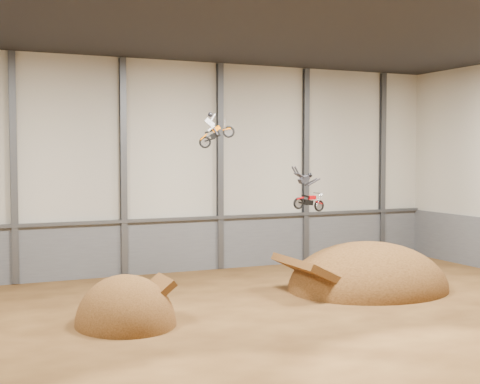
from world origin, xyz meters
The scene contains 14 objects.
floor centered at (0.00, 0.00, 0.00)m, with size 40.00×40.00×0.00m, color #442912.
back_wall centered at (0.00, 15.00, 7.00)m, with size 40.00×0.10×14.00m, color beige.
ceiling centered at (0.00, 0.00, 14.00)m, with size 40.00×40.00×0.00m, color black.
lower_band_back centered at (0.00, 14.90, 1.75)m, with size 39.80×0.18×3.50m, color slate.
steel_rail centered at (0.00, 14.75, 3.55)m, with size 39.80×0.35×0.20m, color #47494F.
steel_column_1 centered at (-10.00, 14.80, 7.00)m, with size 0.40×0.36×13.90m, color #47494F.
steel_column_2 centered at (-3.33, 14.80, 7.00)m, with size 0.40×0.36×13.90m, color #47494F.
steel_column_3 centered at (3.33, 14.80, 7.00)m, with size 0.40×0.36×13.90m, color #47494F.
steel_column_4 centered at (10.00, 14.80, 7.00)m, with size 0.40×0.36×13.90m, color #47494F.
steel_column_5 centered at (16.67, 14.80, 7.00)m, with size 0.40×0.36×13.90m, color #47494F.
takeoff_ramp centered at (-6.33, 2.71, 0.00)m, with size 4.59×5.30×4.59m, color #422610.
landing_ramp centered at (8.57, 4.92, 0.00)m, with size 9.57×8.47×5.52m, color #422610.
fmx_rider_a centered at (-0.45, 5.66, 9.36)m, with size 1.98×0.76×1.80m, color #E56501, non-canonical shape.
fmx_rider_b centered at (4.54, 4.89, 5.90)m, with size 2.69×0.77×2.30m, color #C2050A, non-canonical shape.
Camera 1 is at (-13.87, -27.15, 7.82)m, focal length 50.00 mm.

